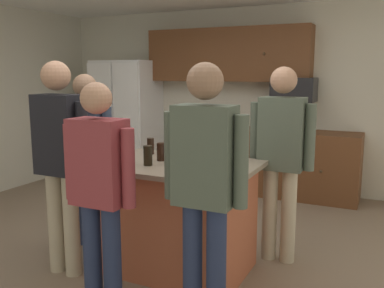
{
  "coord_description": "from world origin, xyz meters",
  "views": [
    {
      "loc": [
        1.82,
        -3.21,
        1.68
      ],
      "look_at": [
        0.22,
        0.14,
        1.05
      ],
      "focal_mm": 39.65,
      "sensor_mm": 36.0,
      "label": 1
    }
  ],
  "objects": [
    {
      "name": "mug_ceramic_white",
      "position": [
        0.43,
        0.07,
        0.99
      ],
      "size": [
        0.13,
        0.09,
        0.11
      ],
      "color": "#4C6B99",
      "rests_on": "kitchen_island"
    },
    {
      "name": "glass_pilsner",
      "position": [
        0.05,
        -0.33,
        1.02
      ],
      "size": [
        0.07,
        0.07,
        0.16
      ],
      "color": "black",
      "rests_on": "kitchen_island"
    },
    {
      "name": "mug_blue_stoneware",
      "position": [
        -0.03,
        0.09,
        0.99
      ],
      "size": [
        0.13,
        0.09,
        0.1
      ],
      "color": "white",
      "rests_on": "kitchen_island"
    },
    {
      "name": "person_guest_right",
      "position": [
        0.77,
        -0.83,
        1.01
      ],
      "size": [
        0.57,
        0.23,
        1.74
      ],
      "rotation": [
        0.0,
        0.0,
        2.26
      ],
      "color": "#232D4C",
      "rests_on": "ground"
    },
    {
      "name": "person_guest_left",
      "position": [
        0.04,
        -0.95,
        0.93
      ],
      "size": [
        0.57,
        0.22,
        1.62
      ],
      "rotation": [
        0.0,
        0.0,
        1.35
      ],
      "color": "#232D4C",
      "rests_on": "ground"
    },
    {
      "name": "person_elder_center",
      "position": [
        -0.79,
        -0.07,
        0.96
      ],
      "size": [
        0.57,
        0.22,
        1.67
      ],
      "rotation": [
        0.0,
        0.0,
        -0.09
      ],
      "color": "#232D4C",
      "rests_on": "ground"
    },
    {
      "name": "person_guest_by_door",
      "position": [
        0.96,
        0.39,
        1.0
      ],
      "size": [
        0.57,
        0.23,
        1.73
      ],
      "rotation": [
        0.0,
        0.0,
        -2.5
      ],
      "color": "tan",
      "rests_on": "ground"
    },
    {
      "name": "microwave_over_range",
      "position": [
        0.6,
        2.5,
        1.45
      ],
      "size": [
        0.56,
        0.4,
        0.32
      ],
      "primitive_type": "cube",
      "color": "black"
    },
    {
      "name": "back_wall",
      "position": [
        0.0,
        2.8,
        1.3
      ],
      "size": [
        6.4,
        0.1,
        2.6
      ],
      "primitive_type": "cube",
      "color": "beige",
      "rests_on": "ground"
    },
    {
      "name": "cabinet_run_lower",
      "position": [
        0.6,
        2.48,
        0.45
      ],
      "size": [
        1.8,
        0.63,
        0.9
      ],
      "color": "brown",
      "rests_on": "ground"
    },
    {
      "name": "kitchen_island",
      "position": [
        0.22,
        -0.16,
        0.47
      ],
      "size": [
        1.32,
        0.92,
        0.93
      ],
      "color": "#AD5638",
      "rests_on": "ground"
    },
    {
      "name": "glass_short_whisky",
      "position": [
        -0.29,
        -0.35,
        1.01
      ],
      "size": [
        0.06,
        0.06,
        0.14
      ],
      "color": "black",
      "rests_on": "kitchen_island"
    },
    {
      "name": "refrigerator",
      "position": [
        -2.0,
        2.38,
        0.93
      ],
      "size": [
        0.93,
        0.76,
        1.86
      ],
      "color": "white",
      "rests_on": "ground"
    },
    {
      "name": "person_host_foreground",
      "position": [
        -0.61,
        -0.63,
        1.03
      ],
      "size": [
        0.57,
        0.23,
        1.77
      ],
      "rotation": [
        0.0,
        0.0,
        0.52
      ],
      "color": "tan",
      "rests_on": "ground"
    },
    {
      "name": "cabinet_run_upper",
      "position": [
        -0.4,
        2.6,
        1.93
      ],
      "size": [
        2.4,
        0.38,
        0.75
      ],
      "color": "brown"
    },
    {
      "name": "glass_stout_tall",
      "position": [
        -0.18,
        0.09,
        1.01
      ],
      "size": [
        0.06,
        0.06,
        0.15
      ],
      "color": "black",
      "rests_on": "kitchen_island"
    },
    {
      "name": "floor",
      "position": [
        0.0,
        0.0,
        0.0
      ],
      "size": [
        7.04,
        7.04,
        0.0
      ],
      "primitive_type": "plane",
      "color": "#7F6B56",
      "rests_on": "ground"
    },
    {
      "name": "glass_dark_ale",
      "position": [
        -0.15,
        -0.39,
        1.02
      ],
      "size": [
        0.06,
        0.06,
        0.16
      ],
      "color": "black",
      "rests_on": "kitchen_island"
    },
    {
      "name": "tumbler_amber",
      "position": [
        0.05,
        -0.12,
        1.01
      ],
      "size": [
        0.08,
        0.08,
        0.15
      ],
      "color": "black",
      "rests_on": "kitchen_island"
    },
    {
      "name": "serving_tray",
      "position": [
        0.39,
        -0.14,
        0.95
      ],
      "size": [
        0.44,
        0.3,
        0.04
      ],
      "color": "#B7B7BC",
      "rests_on": "kitchen_island"
    }
  ]
}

